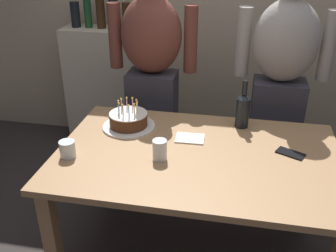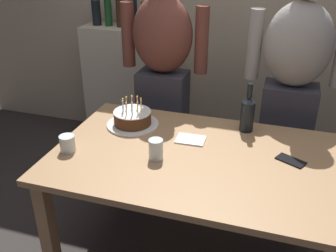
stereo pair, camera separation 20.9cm
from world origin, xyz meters
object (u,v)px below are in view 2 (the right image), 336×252
person_woman_cardigan (291,92)px  napkin_stack (191,140)px  water_glass_near (67,143)px  cell_phone (291,161)px  birthday_cake (133,119)px  person_man_bearded (163,78)px  water_glass_far (156,149)px  wine_bottle (248,113)px

person_woman_cardigan → napkin_stack: bearing=48.0°
water_glass_near → cell_phone: size_ratio=0.62×
birthday_cake → person_man_bearded: bearing=86.5°
birthday_cake → water_glass_far: (0.26, -0.32, 0.01)m
water_glass_near → napkin_stack: 0.67m
wine_bottle → person_woman_cardigan: size_ratio=0.18×
water_glass_far → person_woman_cardigan: size_ratio=0.07×
person_man_bearded → birthday_cake: bearing=86.5°
water_glass_far → napkin_stack: 0.28m
napkin_stack → water_glass_near: bearing=-152.5°
water_glass_far → cell_phone: water_glass_far is taller
water_glass_near → person_man_bearded: 0.92m
cell_phone → person_woman_cardigan: 0.64m
water_glass_far → person_woman_cardigan: (0.63, 0.81, 0.08)m
birthday_cake → water_glass_far: size_ratio=2.86×
cell_phone → person_woman_cardigan: size_ratio=0.09×
cell_phone → wine_bottle: bearing=160.3°
water_glass_far → wine_bottle: size_ratio=0.37×
birthday_cake → cell_phone: size_ratio=2.18×
napkin_stack → birthday_cake: bearing=168.7°
water_glass_far → water_glass_near: bearing=-171.9°
birthday_cake → wine_bottle: bearing=11.9°
water_glass_near → cell_phone: water_glass_near is taller
birthday_cake → water_glass_near: bearing=-119.1°
water_glass_far → person_man_bearded: 0.85m
birthday_cake → napkin_stack: bearing=-11.3°
water_glass_far → cell_phone: 0.69m
birthday_cake → person_woman_cardigan: person_woman_cardigan is taller
water_glass_far → person_woman_cardigan: person_woman_cardigan is taller
cell_phone → person_woman_cardigan: bearing=119.8°
water_glass_near → water_glass_far: bearing=8.1°
water_glass_far → person_man_bearded: person_man_bearded is taller
water_glass_near → wine_bottle: 1.02m
wine_bottle → napkin_stack: (-0.28, -0.22, -0.11)m
birthday_cake → person_man_bearded: (0.03, 0.49, 0.09)m
water_glass_near → person_woman_cardigan: 1.42m
birthday_cake → water_glass_far: 0.41m
cell_phone → napkin_stack: 0.55m
person_man_bearded → cell_phone: bearing=144.9°
wine_bottle → person_woman_cardigan: person_woman_cardigan is taller
person_man_bearded → person_woman_cardigan: 0.86m
person_man_bearded → wine_bottle: bearing=150.9°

